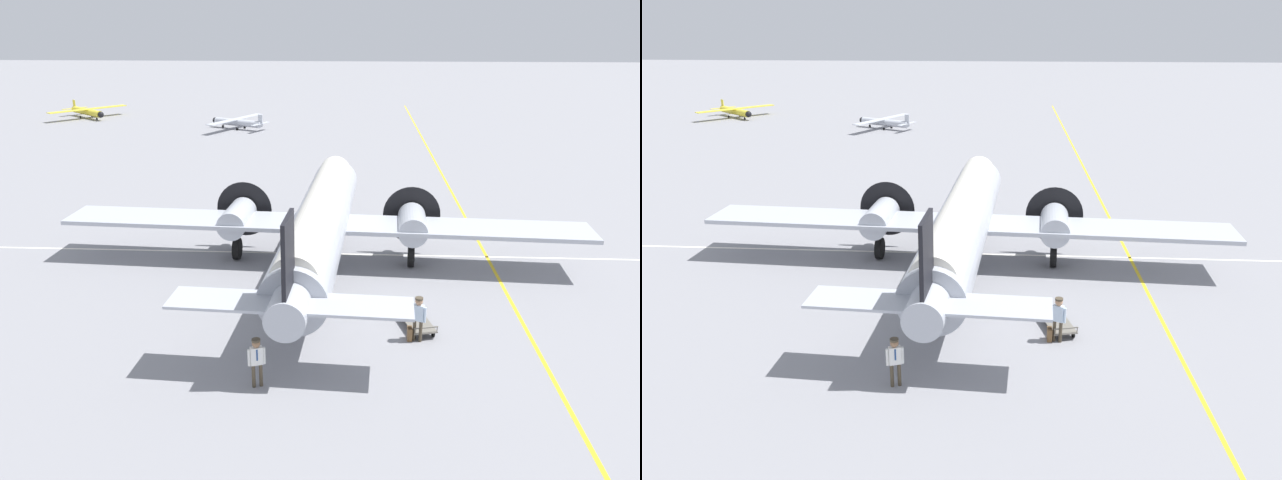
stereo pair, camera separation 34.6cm
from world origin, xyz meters
TOP-DOWN VIEW (x-y plane):
  - ground_plane at (0.00, 0.00)m, footprint 300.00×300.00m
  - apron_line_eastwest at (0.00, -8.41)m, footprint 120.00×0.16m
  - apron_line_northsouth at (2.46, 0.00)m, footprint 0.16×120.00m
  - airliner_main at (0.39, -0.02)m, footprint 19.98×25.67m
  - crew_foreground at (-9.93, 1.53)m, footprint 0.37×0.57m
  - passenger_boarding at (-6.53, -4.04)m, footprint 0.39×0.56m
  - suitcase_near_door at (-6.46, -3.76)m, footprint 0.39×0.18m
  - baggage_cart at (-5.55, -4.12)m, footprint 2.23×1.42m
  - light_aircraft_distant at (39.90, 11.28)m, footprint 8.47×6.63m
  - light_aircraft_taxiing at (46.57, 30.59)m, footprint 8.01×7.43m

SIDE VIEW (x-z plane):
  - ground_plane at x=0.00m, z-range 0.00..0.00m
  - apron_line_eastwest at x=0.00m, z-range 0.00..0.01m
  - apron_line_northsouth at x=2.46m, z-range 0.00..0.01m
  - suitcase_near_door at x=-6.46m, z-range -0.02..0.52m
  - baggage_cart at x=-5.55m, z-range -0.01..0.55m
  - light_aircraft_distant at x=39.90m, z-range -0.12..1.66m
  - light_aircraft_taxiing at x=46.57m, z-range -0.14..1.75m
  - crew_foreground at x=-9.93m, z-range 0.22..1.98m
  - passenger_boarding at x=-6.53m, z-range 0.23..2.02m
  - airliner_main at x=0.39m, z-range -0.35..5.34m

